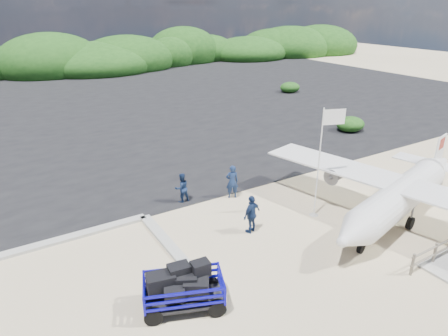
# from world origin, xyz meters

# --- Properties ---
(ground) EXTENTS (160.00, 160.00, 0.00)m
(ground) POSITION_xyz_m (0.00, 0.00, 0.00)
(ground) COLOR beige
(asphalt_apron) EXTENTS (90.00, 50.00, 0.04)m
(asphalt_apron) POSITION_xyz_m (0.00, 30.00, 0.00)
(asphalt_apron) COLOR #B2B2B2
(asphalt_apron) RESTS_ON ground
(lagoon) EXTENTS (9.00, 7.00, 0.40)m
(lagoon) POSITION_xyz_m (-9.00, 1.50, 0.00)
(lagoon) COLOR #B2B2B2
(lagoon) RESTS_ON ground
(vegetation_band) EXTENTS (124.00, 8.00, 4.40)m
(vegetation_band) POSITION_xyz_m (0.00, 55.00, 0.00)
(vegetation_band) COLOR #B2B2B2
(vegetation_band) RESTS_ON ground
(baggage_cart) EXTENTS (3.48, 2.73, 1.53)m
(baggage_cart) POSITION_xyz_m (-5.65, -1.90, 0.00)
(baggage_cart) COLOR #0E0BAB
(baggage_cart) RESTS_ON ground
(flagpole) EXTENTS (1.23, 0.82, 5.68)m
(flagpole) POSITION_xyz_m (3.12, 0.73, 0.00)
(flagpole) COLOR white
(flagpole) RESTS_ON ground
(signboard) EXTENTS (1.89, 0.52, 1.55)m
(signboard) POSITION_xyz_m (5.16, -2.11, 0.00)
(signboard) COLOR #533517
(signboard) RESTS_ON ground
(crew_a) EXTENTS (0.82, 0.67, 1.94)m
(crew_a) POSITION_xyz_m (0.59, 4.66, 0.97)
(crew_a) COLOR #14264E
(crew_a) RESTS_ON ground
(crew_b) EXTENTS (0.84, 0.66, 1.70)m
(crew_b) POSITION_xyz_m (-2.05, 5.64, 0.85)
(crew_b) COLOR #14264E
(crew_b) RESTS_ON ground
(crew_c) EXTENTS (1.21, 0.78, 1.92)m
(crew_c) POSITION_xyz_m (-0.60, 1.08, 0.96)
(crew_c) COLOR #14264E
(crew_c) RESTS_ON ground
(aircraft_large) EXTENTS (17.58, 17.58, 4.35)m
(aircraft_large) POSITION_xyz_m (11.26, 23.37, 0.00)
(aircraft_large) COLOR #B2B2B2
(aircraft_large) RESTS_ON ground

